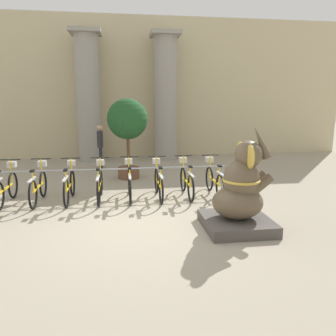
% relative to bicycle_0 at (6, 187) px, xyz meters
% --- Properties ---
extents(ground_plane, '(60.00, 60.00, 0.00)m').
position_rel_bicycle_0_xyz_m(ground_plane, '(3.05, -1.85, -0.40)').
color(ground_plane, '#9E937F').
extents(building_facade, '(20.00, 0.20, 6.00)m').
position_rel_bicycle_0_xyz_m(building_facade, '(3.05, 6.75, 2.60)').
color(building_facade, '#C6B78E').
rests_on(building_facade, ground_plane).
extents(column_left, '(1.21, 1.21, 5.16)m').
position_rel_bicycle_0_xyz_m(column_left, '(1.48, 5.75, 2.22)').
color(column_left, gray).
rests_on(column_left, ground_plane).
extents(column_right, '(1.21, 1.21, 5.16)m').
position_rel_bicycle_0_xyz_m(column_right, '(4.61, 5.75, 2.22)').
color(column_right, gray).
rests_on(column_right, ground_plane).
extents(bike_rack, '(5.71, 0.05, 0.77)m').
position_rel_bicycle_0_xyz_m(bike_rack, '(2.56, 0.10, 0.24)').
color(bike_rack, gray).
rests_on(bike_rack, ground_plane).
extents(bicycle_0, '(0.48, 1.69, 1.01)m').
position_rel_bicycle_0_xyz_m(bicycle_0, '(0.00, 0.00, 0.00)').
color(bicycle_0, black).
rests_on(bicycle_0, ground_plane).
extents(bicycle_1, '(0.48, 1.69, 1.01)m').
position_rel_bicycle_0_xyz_m(bicycle_1, '(0.73, 0.01, 0.00)').
color(bicycle_1, black).
rests_on(bicycle_1, ground_plane).
extents(bicycle_2, '(0.48, 1.69, 1.01)m').
position_rel_bicycle_0_xyz_m(bicycle_2, '(1.46, 0.01, 0.00)').
color(bicycle_2, black).
rests_on(bicycle_2, ground_plane).
extents(bicycle_3, '(0.48, 1.69, 1.01)m').
position_rel_bicycle_0_xyz_m(bicycle_3, '(2.19, -0.02, 0.00)').
color(bicycle_3, black).
rests_on(bicycle_3, ground_plane).
extents(bicycle_4, '(0.48, 1.69, 1.01)m').
position_rel_bicycle_0_xyz_m(bicycle_4, '(2.92, 0.02, 0.00)').
color(bicycle_4, black).
rests_on(bicycle_4, ground_plane).
extents(bicycle_5, '(0.48, 1.69, 1.01)m').
position_rel_bicycle_0_xyz_m(bicycle_5, '(3.65, -0.03, 0.00)').
color(bicycle_5, black).
rests_on(bicycle_5, ground_plane).
extents(bicycle_6, '(0.48, 1.69, 1.01)m').
position_rel_bicycle_0_xyz_m(bicycle_6, '(4.38, 0.01, 0.00)').
color(bicycle_6, black).
rests_on(bicycle_6, ground_plane).
extents(bicycle_7, '(0.48, 1.69, 1.01)m').
position_rel_bicycle_0_xyz_m(bicycle_7, '(5.11, -0.01, 0.00)').
color(bicycle_7, black).
rests_on(bicycle_7, ground_plane).
extents(elephant_statue, '(1.26, 1.26, 1.99)m').
position_rel_bicycle_0_xyz_m(elephant_statue, '(4.95, -2.31, 0.26)').
color(elephant_statue, '#4C4742').
rests_on(elephant_statue, ground_plane).
extents(person_pedestrian, '(0.21, 0.47, 1.59)m').
position_rel_bicycle_0_xyz_m(person_pedestrian, '(1.98, 4.12, 0.54)').
color(person_pedestrian, '#28282D').
rests_on(person_pedestrian, ground_plane).
extents(potted_tree, '(1.26, 1.26, 2.52)m').
position_rel_bicycle_0_xyz_m(potted_tree, '(2.95, 2.28, 1.35)').
color(potted_tree, brown).
rests_on(potted_tree, ground_plane).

